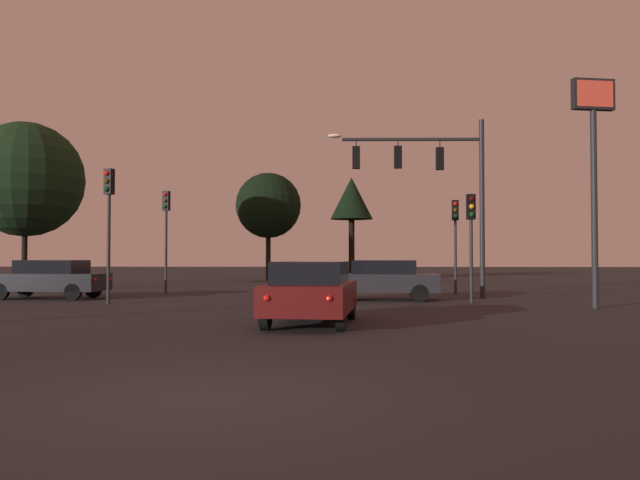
% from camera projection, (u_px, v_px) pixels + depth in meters
% --- Properties ---
extents(ground_plane, '(168.00, 168.00, 0.00)m').
position_uv_depth(ground_plane, '(318.00, 290.00, 31.87)').
color(ground_plane, black).
rests_on(ground_plane, ground).
extents(traffic_signal_mast_arm, '(6.27, 0.53, 7.16)m').
position_uv_depth(traffic_signal_mast_arm, '(434.00, 176.00, 25.89)').
color(traffic_signal_mast_arm, '#232326').
rests_on(traffic_signal_mast_arm, ground).
extents(traffic_light_corner_left, '(0.36, 0.38, 4.73)m').
position_uv_depth(traffic_light_corner_left, '(109.00, 209.00, 22.57)').
color(traffic_light_corner_left, '#232326').
rests_on(traffic_light_corner_left, ground).
extents(traffic_light_corner_right, '(0.30, 0.35, 3.88)m').
position_uv_depth(traffic_light_corner_right, '(471.00, 225.00, 22.94)').
color(traffic_light_corner_right, '#232326').
rests_on(traffic_light_corner_right, ground).
extents(traffic_light_median, '(0.32, 0.36, 4.18)m').
position_uv_depth(traffic_light_median, '(455.00, 227.00, 28.70)').
color(traffic_light_median, '#232326').
rests_on(traffic_light_median, ground).
extents(traffic_light_far_side, '(0.34, 0.38, 4.68)m').
position_uv_depth(traffic_light_far_side, '(166.00, 221.00, 29.68)').
color(traffic_light_far_side, '#232326').
rests_on(traffic_light_far_side, ground).
extents(car_nearside_lane, '(2.22, 4.44, 1.52)m').
position_uv_depth(car_nearside_lane, '(312.00, 291.00, 15.64)').
color(car_nearside_lane, '#4C0F0F').
rests_on(car_nearside_lane, ground).
extents(car_crossing_left, '(4.59, 2.14, 1.52)m').
position_uv_depth(car_crossing_left, '(49.00, 278.00, 25.43)').
color(car_crossing_left, black).
rests_on(car_crossing_left, ground).
extents(car_crossing_right, '(4.57, 2.03, 1.52)m').
position_uv_depth(car_crossing_right, '(381.00, 279.00, 24.64)').
color(car_crossing_right, '#232328').
rests_on(car_crossing_right, ground).
extents(store_sign_illuminated, '(1.42, 0.52, 7.36)m').
position_uv_depth(store_sign_illuminated, '(594.00, 141.00, 20.71)').
color(store_sign_illuminated, '#232326').
rests_on(store_sign_illuminated, ground).
extents(tree_behind_sign, '(4.65, 4.65, 7.66)m').
position_uv_depth(tree_behind_sign, '(268.00, 206.00, 45.93)').
color(tree_behind_sign, black).
rests_on(tree_behind_sign, ground).
extents(tree_left_far, '(3.02, 3.02, 7.34)m').
position_uv_depth(tree_left_far, '(352.00, 200.00, 45.95)').
color(tree_left_far, black).
rests_on(tree_left_far, ground).
extents(tree_center_horizon, '(5.90, 5.90, 8.60)m').
position_uv_depth(tree_center_horizon, '(25.00, 180.00, 33.24)').
color(tree_center_horizon, black).
rests_on(tree_center_horizon, ground).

